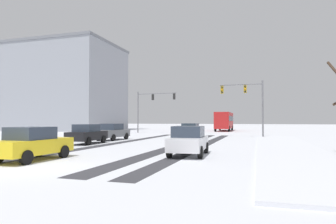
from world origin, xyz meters
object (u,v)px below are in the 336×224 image
Objects in this scene: car_black_third at (87,134)px; bus_oncoming at (224,120)px; office_building_far_left_block at (50,89)px; car_dark_green_lead at (191,131)px; car_yellow_cab_fifth at (32,143)px; car_white_fourth at (189,141)px; car_grey_second at (112,132)px; traffic_signal_far_left at (151,103)px; traffic_signal_near_right at (248,97)px.

bus_oncoming is (7.48, 33.92, 1.18)m from car_black_third.
car_dark_green_lead is at bearing -29.09° from office_building_far_left_block.
car_yellow_cab_fifth is 0.15× the size of office_building_far_left_block.
car_white_fourth is at bearing -86.58° from bus_oncoming.
office_building_far_left_block is at bearing 138.51° from car_grey_second.
car_yellow_cab_fifth is (-3.42, -19.50, 0.00)m from car_dark_green_lead.
traffic_signal_far_left reaches higher than bus_oncoming.
car_black_third is at bearing 151.86° from car_white_fourth.
traffic_signal_near_right is 1.58× the size of car_yellow_cab_fifth.
traffic_signal_far_left is at bearing 96.43° from car_black_third.
car_grey_second is at bearing 102.95° from car_yellow_cab_fifth.
car_yellow_cab_fifth is (3.30, -14.36, 0.00)m from car_grey_second.
bus_oncoming is (7.74, 29.05, 1.18)m from car_grey_second.
traffic_signal_near_right reaches higher than car_yellow_cab_fifth.
car_dark_green_lead is 0.37× the size of bus_oncoming.
bus_oncoming is 35.74m from office_building_far_left_block.
office_building_far_left_block is at bearing 150.91° from car_dark_green_lead.
car_grey_second is (-6.72, -5.13, 0.00)m from car_dark_green_lead.
car_dark_green_lead is 0.15× the size of office_building_far_left_block.
car_white_fourth is 1.02× the size of car_yellow_cab_fifth.
bus_oncoming reaches higher than car_grey_second.
car_dark_green_lead is 1.00× the size of car_yellow_cab_fifth.
car_black_third is (-6.47, -10.01, 0.00)m from car_dark_green_lead.
traffic_signal_near_right is at bearing 82.31° from car_white_fourth.
office_building_far_left_block reaches higher than bus_oncoming.
car_white_fourth is at bearing -77.60° from car_dark_green_lead.
bus_oncoming is at bearing 93.42° from car_white_fourth.
traffic_signal_far_left is at bearing 97.44° from car_grey_second.
car_yellow_cab_fifth is (3.05, -9.49, 0.00)m from car_black_third.
car_grey_second is at bearing -41.49° from office_building_far_left_block.
car_grey_second and car_white_fourth have the same top height.
traffic_signal_near_right is 1.58× the size of car_dark_green_lead.
car_yellow_cab_fifth is at bearing -51.60° from office_building_far_left_block.
traffic_signal_near_right is 0.23× the size of office_building_far_left_block.
traffic_signal_near_right is 1.55× the size of car_black_third.
office_building_far_left_block is (-37.12, 34.05, 7.63)m from car_white_fourth.
car_dark_green_lead is at bearing -148.48° from traffic_signal_near_right.
office_building_far_left_block is at bearing 128.40° from car_yellow_cab_fifth.
car_grey_second is at bearing -82.56° from traffic_signal_far_left.
office_building_far_left_block reaches higher than traffic_signal_far_left.
traffic_signal_near_right reaches higher than car_dark_green_lead.
car_white_fourth is (-2.55, -18.88, -3.77)m from traffic_signal_near_right.
traffic_signal_far_left reaches higher than car_yellow_cab_fifth.
car_white_fourth is at bearing -45.15° from car_grey_second.
car_dark_green_lead is 0.98× the size of car_grey_second.
car_black_third is at bearing -87.03° from car_grey_second.
traffic_signal_near_right is 21.04m from bus_oncoming.
car_yellow_cab_fifth is (5.48, -31.01, -3.85)m from traffic_signal_far_left.
car_white_fourth is (10.08, -10.13, 0.00)m from car_grey_second.
traffic_signal_near_right is 16.77m from traffic_signal_far_left.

